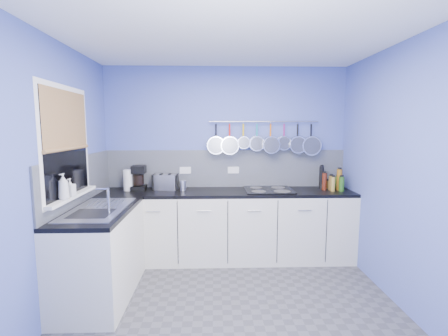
{
  "coord_description": "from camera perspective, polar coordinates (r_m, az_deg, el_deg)",
  "views": [
    {
      "loc": [
        -0.16,
        -2.8,
        1.7
      ],
      "look_at": [
        -0.05,
        0.75,
        1.25
      ],
      "focal_mm": 25.62,
      "sensor_mm": 36.0,
      "label": 1
    }
  ],
  "objects": [
    {
      "name": "floor",
      "position": [
        3.29,
        1.41,
        -24.13
      ],
      "size": [
        3.2,
        3.0,
        0.02
      ],
      "primitive_type": "cube",
      "color": "#47474C",
      "rests_on": "ground"
    },
    {
      "name": "ceiling",
      "position": [
        2.92,
        1.57,
        23.31
      ],
      "size": [
        3.2,
        3.0,
        0.02
      ],
      "primitive_type": "cube",
      "color": "white",
      "rests_on": "ground"
    },
    {
      "name": "wall_back",
      "position": [
        4.34,
        0.34,
        1.26
      ],
      "size": [
        3.2,
        0.02,
        2.5
      ],
      "primitive_type": "cube",
      "color": "#4E5EB1",
      "rests_on": "ground"
    },
    {
      "name": "wall_front",
      "position": [
        1.38,
        5.15,
        -11.8
      ],
      "size": [
        3.2,
        0.02,
        2.5
      ],
      "primitive_type": "cube",
      "color": "#4E5EB1",
      "rests_on": "ground"
    },
    {
      "name": "wall_left",
      "position": [
        3.19,
        -28.82,
        -1.79
      ],
      "size": [
        0.02,
        3.0,
        2.5
      ],
      "primitive_type": "cube",
      "color": "#4E5EB1",
      "rests_on": "ground"
    },
    {
      "name": "wall_right",
      "position": [
        3.35,
        30.2,
        -1.49
      ],
      "size": [
        0.02,
        3.0,
        2.5
      ],
      "primitive_type": "cube",
      "color": "#4E5EB1",
      "rests_on": "ground"
    },
    {
      "name": "backsplash_back",
      "position": [
        4.33,
        0.35,
        -0.09
      ],
      "size": [
        3.2,
        0.02,
        0.5
      ],
      "primitive_type": "cube",
      "color": "slate",
      "rests_on": "wall_back"
    },
    {
      "name": "backsplash_left",
      "position": [
        3.73,
        -24.27,
        -1.9
      ],
      "size": [
        0.02,
        1.8,
        0.5
      ],
      "primitive_type": "cube",
      "color": "slate",
      "rests_on": "wall_left"
    },
    {
      "name": "cabinet_run_back",
      "position": [
        4.2,
        0.5,
        -10.38
      ],
      "size": [
        3.2,
        0.6,
        0.86
      ],
      "primitive_type": "cube",
      "color": "silver",
      "rests_on": "ground"
    },
    {
      "name": "worktop_back",
      "position": [
        4.09,
        0.5,
        -4.36
      ],
      "size": [
        3.2,
        0.6,
        0.04
      ],
      "primitive_type": "cube",
      "color": "black",
      "rests_on": "cabinet_run_back"
    },
    {
      "name": "cabinet_run_left",
      "position": [
        3.54,
        -21.1,
        -14.3
      ],
      "size": [
        0.6,
        1.2,
        0.86
      ],
      "primitive_type": "cube",
      "color": "silver",
      "rests_on": "ground"
    },
    {
      "name": "worktop_left",
      "position": [
        3.41,
        -21.45,
        -7.22
      ],
      "size": [
        0.6,
        1.2,
        0.04
      ],
      "primitive_type": "cube",
      "color": "black",
      "rests_on": "cabinet_run_left"
    },
    {
      "name": "window_frame",
      "position": [
        3.41,
        -26.32,
        3.96
      ],
      "size": [
        0.01,
        1.0,
        1.1
      ],
      "primitive_type": "cube",
      "color": "white",
      "rests_on": "wall_left"
    },
    {
      "name": "window_glass",
      "position": [
        3.41,
        -26.25,
        3.96
      ],
      "size": [
        0.01,
        0.9,
        1.0
      ],
      "primitive_type": "cube",
      "color": "black",
      "rests_on": "wall_left"
    },
    {
      "name": "bamboo_blind",
      "position": [
        3.41,
        -26.33,
        7.74
      ],
      "size": [
        0.01,
        0.9,
        0.55
      ],
      "primitive_type": "cube",
      "color": "olive",
      "rests_on": "wall_left"
    },
    {
      "name": "window_sill",
      "position": [
        3.46,
        -25.47,
        -4.56
      ],
      "size": [
        0.1,
        0.98,
        0.03
      ],
      "primitive_type": "cube",
      "color": "white",
      "rests_on": "wall_left"
    },
    {
      "name": "sink_unit",
      "position": [
        3.4,
        -21.46,
        -6.83
      ],
      "size": [
        0.5,
        0.95,
        0.01
      ],
      "primitive_type": "cube",
      "color": "silver",
      "rests_on": "worktop_left"
    },
    {
      "name": "mixer_tap",
      "position": [
        3.15,
        -19.92,
        -5.48
      ],
      "size": [
        0.12,
        0.08,
        0.26
      ],
      "primitive_type": null,
      "color": "silver",
      "rests_on": "worktop_left"
    },
    {
      "name": "socket_left",
      "position": [
        4.33,
        -6.93,
        -0.4
      ],
      "size": [
        0.15,
        0.01,
        0.09
      ],
      "primitive_type": "cube",
      "color": "white",
      "rests_on": "backsplash_back"
    },
    {
      "name": "socket_right",
      "position": [
        4.32,
        1.68,
        -0.37
      ],
      "size": [
        0.15,
        0.01,
        0.09
      ],
      "primitive_type": "cube",
      "color": "white",
      "rests_on": "backsplash_back"
    },
    {
      "name": "pot_rail",
      "position": [
        4.31,
        7.11,
        8.22
      ],
      "size": [
        1.45,
        0.02,
        0.02
      ],
      "primitive_type": "cylinder",
      "rotation": [
        0.0,
        1.57,
        0.0
      ],
      "color": "silver",
      "rests_on": "wall_back"
    },
    {
      "name": "soap_bottle_a",
      "position": [
        3.25,
        -26.75,
        -2.96
      ],
      "size": [
        0.11,
        0.11,
        0.24
      ],
      "primitive_type": "imported",
      "rotation": [
        0.0,
        0.0,
        -0.19
      ],
      "color": "white",
      "rests_on": "window_sill"
    },
    {
      "name": "soap_bottle_b",
      "position": [
        3.37,
        -25.79,
        -3.15
      ],
      "size": [
        0.09,
        0.09,
        0.17
      ],
      "primitive_type": "imported",
      "rotation": [
        0.0,
        0.0,
        -0.14
      ],
      "color": "white",
      "rests_on": "window_sill"
    },
    {
      "name": "paper_towel",
      "position": [
        4.26,
        -16.75,
        -2.1
      ],
      "size": [
        0.14,
        0.14,
        0.27
      ],
      "primitive_type": "cylinder",
      "rotation": [
        0.0,
        0.0,
        0.25
      ],
      "color": "white",
      "rests_on": "worktop_back"
    },
    {
      "name": "coffee_maker",
      "position": [
        4.24,
        -14.98,
        -1.73
      ],
      "size": [
        0.18,
        0.2,
        0.32
      ],
      "primitive_type": null,
      "rotation": [
        0.0,
        0.0,
        0.02
      ],
      "color": "black",
      "rests_on": "worktop_back"
    },
    {
      "name": "toaster",
      "position": [
        4.22,
        -10.37,
        -2.46
      ],
      "size": [
        0.34,
        0.23,
        0.2
      ],
      "primitive_type": "cube",
      "rotation": [
        0.0,
        0.0,
        -0.19
      ],
      "color": "silver",
      "rests_on": "worktop_back"
    },
    {
      "name": "canister",
      "position": [
        4.15,
        -7.36,
        -3.1
      ],
      "size": [
        0.11,
        0.11,
        0.12
      ],
      "primitive_type": "cylinder",
      "rotation": [
        0.0,
        0.0,
        0.34
      ],
      "color": "silver",
      "rests_on": "worktop_back"
    },
    {
      "name": "hob",
      "position": [
        4.15,
        7.98,
        -3.88
      ],
      "size": [
        0.61,
        0.53,
        0.01
      ],
      "primitive_type": "cube",
      "color": "black",
      "rests_on": "worktop_back"
    },
    {
      "name": "pan_0",
      "position": [
        4.25,
        -1.45,
        5.38
      ],
      "size": [
        0.24,
        0.09,
        0.43
      ],
      "primitive_type": null,
      "color": "silver",
      "rests_on": "pot_rail"
    },
    {
      "name": "pan_1",
      "position": [
        4.25,
        1.01,
        5.37
      ],
      "size": [
        0.24,
        0.12,
        0.43
      ],
      "primitive_type": null,
      "color": "silver",
      "rests_on": "pot_rail"
    },
    {
      "name": "pan_2",
      "position": [
        4.26,
        3.46,
        5.87
      ],
      "size": [
        0.17,
        0.13,
        0.36
      ],
      "primitive_type": null,
      "color": "silver",
      "rests_on": "pot_rail"
    },
    {
      "name": "pan_3",
      "position": [
        4.28,
        5.89,
        5.63
      ],
      "size": [
        0.2,
        0.07,
        0.39
      ],
      "primitive_type": null,
      "color": "silver",
      "rests_on": "pot_rail"
    },
    {
      "name": "pan_4",
      "position": [
        4.31,
        8.29,
        5.4
      ],
      "size": [
        0.23,
        0.13,
        0.42
      ],
      "primitive_type": null,
      "color": "silver",
      "rests_on": "pot_rail"
    },
    {
      "name": "pan_5",
      "position": [
        4.35,
        10.66,
        5.63
      ],
      "size": [
        0.19,
        0.06,
        0.38
      ],
      "primitive_type": null,
      "color": "silver",
      "rests_on": "pot_rail"
    },
    {
      "name": "pan_6",
      "position": [
        4.39,
        12.97,
        5.32
      ],
      "size": [
        0.23,
        0.09,
        0.42
      ],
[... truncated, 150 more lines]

